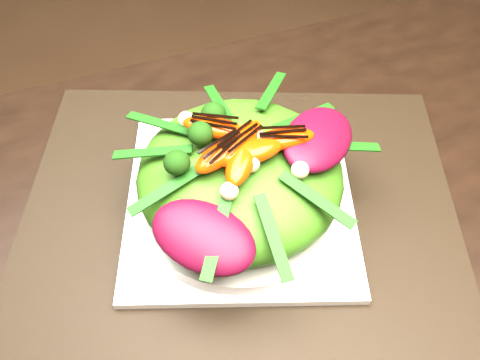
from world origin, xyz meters
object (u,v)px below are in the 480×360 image
object	(u,v)px
dining_table	(360,345)
placemat	(240,204)
salad_bowl	(240,193)
orange_segment	(236,128)
plate_base	(240,201)
lettuce_mound	(240,175)

from	to	relation	value
dining_table	placemat	bearing A→B (deg)	107.39
salad_bowl	orange_segment	xyz separation A→B (m)	(0.00, 0.02, 0.07)
plate_base	salad_bowl	world-z (taller)	salad_bowl
lettuce_mound	orange_segment	xyz separation A→B (m)	(0.00, 0.02, 0.04)
placemat	lettuce_mound	bearing A→B (deg)	-90.00
dining_table	placemat	world-z (taller)	dining_table
dining_table	lettuce_mound	bearing A→B (deg)	107.39
salad_bowl	lettuce_mound	world-z (taller)	lettuce_mound
dining_table	placemat	distance (m)	0.19
plate_base	orange_segment	distance (m)	0.09
plate_base	placemat	bearing A→B (deg)	0.00
plate_base	salad_bowl	bearing A→B (deg)	-90.00
placemat	plate_base	world-z (taller)	plate_base
orange_segment	dining_table	bearing A→B (deg)	-75.90
dining_table	lettuce_mound	world-z (taller)	dining_table
plate_base	lettuce_mound	xyz separation A→B (m)	(0.00, -0.00, 0.04)
plate_base	orange_segment	bearing A→B (deg)	78.50
lettuce_mound	orange_segment	world-z (taller)	orange_segment
plate_base	salad_bowl	xyz separation A→B (m)	(0.00, -0.00, 0.01)
placemat	salad_bowl	xyz separation A→B (m)	(0.00, -0.00, 0.02)
dining_table	plate_base	size ratio (longest dim) A/B	6.67
lettuce_mound	dining_table	bearing A→B (deg)	-72.61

